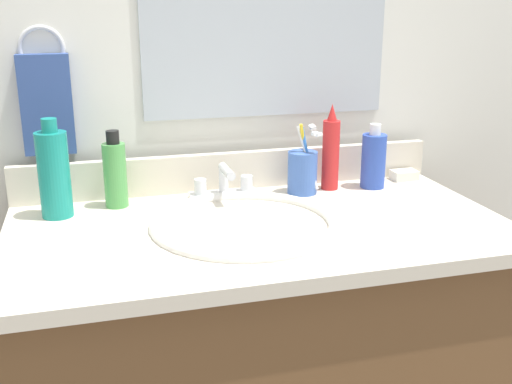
{
  "coord_description": "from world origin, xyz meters",
  "views": [
    {
      "loc": [
        -0.33,
        -1.14,
        1.29
      ],
      "look_at": [
        -0.01,
        0.0,
        0.92
      ],
      "focal_mm": 43.1,
      "sensor_mm": 36.0,
      "label": 1
    }
  ],
  "objects": [
    {
      "name": "sink_basin",
      "position": [
        -0.03,
        -0.0,
        0.82
      ],
      "size": [
        0.39,
        0.39,
        0.11
      ],
      "color": "white",
      "rests_on": "countertop"
    },
    {
      "name": "faucet",
      "position": [
        -0.03,
        0.19,
        0.88
      ],
      "size": [
        0.16,
        0.1,
        0.08
      ],
      "color": "silver",
      "rests_on": "countertop"
    },
    {
      "name": "backsplash",
      "position": [
        0.0,
        0.26,
        0.89
      ],
      "size": [
        1.02,
        0.02,
        0.09
      ],
      "primitive_type": "cube",
      "color": "beige",
      "rests_on": "countertop"
    },
    {
      "name": "towel_ring",
      "position": [
        -0.41,
        0.3,
        1.19
      ],
      "size": [
        0.1,
        0.01,
        0.1
      ],
      "primitive_type": "torus",
      "rotation": [
        1.57,
        0.0,
        0.0
      ],
      "color": "silver"
    },
    {
      "name": "hand_towel",
      "position": [
        -0.41,
        0.28,
        1.07
      ],
      "size": [
        0.11,
        0.04,
        0.22
      ],
      "primitive_type": "cube",
      "color": "#334C8C"
    },
    {
      "name": "soap_bar",
      "position": [
        0.44,
        0.22,
        0.86
      ],
      "size": [
        0.06,
        0.04,
        0.02
      ],
      "primitive_type": "cube",
      "color": "white",
      "rests_on": "countertop"
    },
    {
      "name": "cup_blue_plastic",
      "position": [
        0.15,
        0.18,
        0.9
      ],
      "size": [
        0.07,
        0.07,
        0.17
      ],
      "color": "#3F66B7",
      "rests_on": "countertop"
    },
    {
      "name": "bottle_mouthwash_teal",
      "position": [
        -0.4,
        0.16,
        0.94
      ],
      "size": [
        0.07,
        0.07,
        0.21
      ],
      "color": "teal",
      "rests_on": "countertop"
    },
    {
      "name": "bottle_shampoo_blue",
      "position": [
        0.34,
        0.18,
        0.92
      ],
      "size": [
        0.06,
        0.06,
        0.16
      ],
      "color": "#2D4CB2",
      "rests_on": "countertop"
    },
    {
      "name": "bottle_spray_red",
      "position": [
        0.23,
        0.2,
        0.94
      ],
      "size": [
        0.04,
        0.04,
        0.21
      ],
      "color": "red",
      "rests_on": "countertop"
    },
    {
      "name": "countertop",
      "position": [
        0.0,
        0.0,
        0.83
      ],
      "size": [
        1.02,
        0.55,
        0.03
      ],
      "primitive_type": "cube",
      "color": "beige",
      "rests_on": "vanity_cabinet"
    },
    {
      "name": "bottle_toner_green",
      "position": [
        -0.28,
        0.2,
        0.92
      ],
      "size": [
        0.05,
        0.05,
        0.17
      ],
      "color": "#4C9E4C",
      "rests_on": "countertop"
    },
    {
      "name": "back_wall",
      "position": [
        0.0,
        0.32,
        0.65
      ],
      "size": [
        2.12,
        0.04,
        1.3
      ],
      "primitive_type": "cube",
      "color": "silver",
      "rests_on": "ground_plane"
    }
  ]
}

